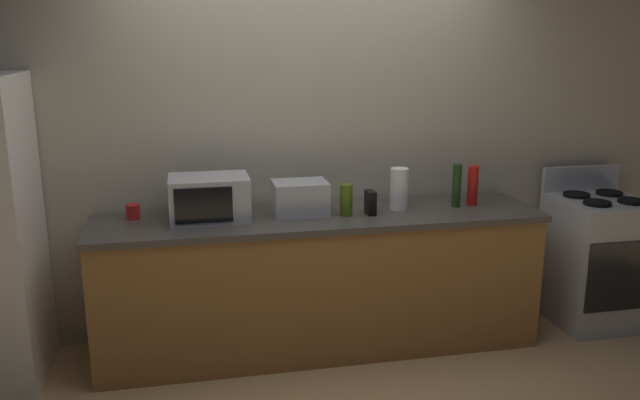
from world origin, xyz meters
TOP-DOWN VIEW (x-y plane):
  - ground_plane at (0.00, 0.00)m, footprint 8.00×8.00m
  - back_wall at (0.00, 0.81)m, footprint 6.40×0.10m
  - counter_run at (0.00, 0.40)m, footprint 2.84×0.64m
  - stove_range at (2.00, 0.40)m, footprint 0.60×0.61m
  - microwave at (-0.68, 0.45)m, footprint 0.48×0.35m
  - toaster_oven at (-0.12, 0.46)m, footprint 0.34×0.26m
  - paper_towel_roll at (0.53, 0.45)m, footprint 0.12×0.12m
  - cordless_phone at (0.32, 0.36)m, footprint 0.05×0.11m
  - bottle_olive_oil at (0.16, 0.37)m, footprint 0.08×0.08m
  - bottle_wine at (0.92, 0.43)m, footprint 0.06×0.06m
  - bottle_hot_sauce at (1.05, 0.46)m, footprint 0.07×0.07m
  - mug_red at (-1.14, 0.56)m, footprint 0.09×0.09m

SIDE VIEW (x-z plane):
  - ground_plane at x=0.00m, z-range 0.00..0.00m
  - counter_run at x=0.00m, z-range 0.00..0.90m
  - stove_range at x=2.00m, z-range -0.08..1.00m
  - mug_red at x=-1.14m, z-range 0.90..0.99m
  - cordless_phone at x=0.32m, z-range 0.90..1.05m
  - bottle_olive_oil at x=0.16m, z-range 0.90..1.10m
  - toaster_oven at x=-0.12m, z-range 0.90..1.11m
  - bottle_hot_sauce at x=1.05m, z-range 0.90..1.16m
  - microwave at x=-0.68m, z-range 0.90..1.17m
  - paper_towel_roll at x=0.53m, z-range 0.90..1.17m
  - bottle_wine at x=0.92m, z-range 0.90..1.19m
  - back_wall at x=0.00m, z-range 0.00..2.70m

